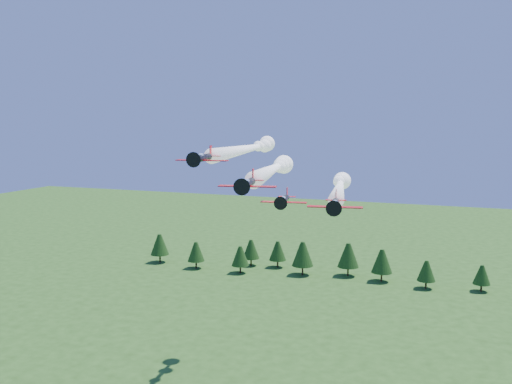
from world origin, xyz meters
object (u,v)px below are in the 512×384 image
(plane_lead, at_px, (274,169))
(plane_left, at_px, (249,149))
(plane_slot, at_px, (284,200))
(plane_right, at_px, (340,186))

(plane_lead, xyz_separation_m, plane_left, (-10.51, 14.88, 2.69))
(plane_left, bearing_deg, plane_slot, -60.90)
(plane_slot, bearing_deg, plane_lead, 121.10)
(plane_left, height_order, plane_slot, plane_left)
(plane_right, distance_m, plane_slot, 16.57)
(plane_right, bearing_deg, plane_left, 160.40)
(plane_left, height_order, plane_right, plane_left)
(plane_lead, xyz_separation_m, plane_right, (9.42, 11.70, -4.04))
(plane_left, bearing_deg, plane_lead, -62.08)
(plane_lead, relative_size, plane_right, 1.01)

